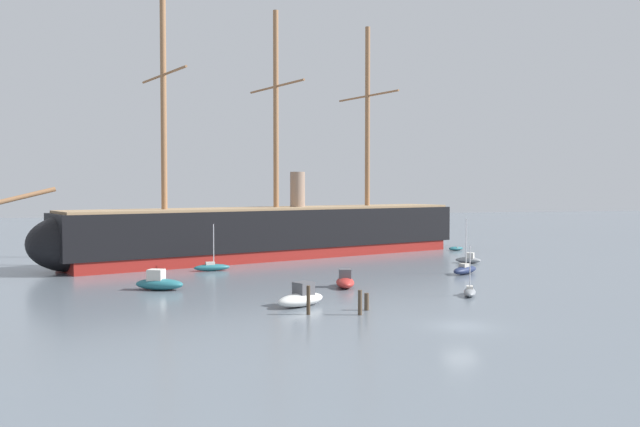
% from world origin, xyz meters
% --- Properties ---
extents(ground_plane, '(400.00, 400.00, 0.00)m').
position_xyz_m(ground_plane, '(0.00, 0.00, 0.00)').
color(ground_plane, slate).
extents(tall_ship, '(71.00, 28.50, 35.26)m').
position_xyz_m(tall_ship, '(-2.22, 49.70, 3.84)').
color(tall_ship, maroon).
rests_on(tall_ship, ground).
extents(motorboat_foreground_left, '(5.23, 4.04, 2.03)m').
position_xyz_m(motorboat_foreground_left, '(-8.92, 11.20, 0.71)').
color(motorboat_foreground_left, silver).
rests_on(motorboat_foreground_left, ground).
extents(sailboat_foreground_right, '(2.70, 3.65, 4.66)m').
position_xyz_m(sailboat_foreground_right, '(7.50, 11.89, 0.39)').
color(sailboat_foreground_right, gray).
rests_on(sailboat_foreground_right, ground).
extents(motorboat_near_centre, '(2.90, 4.67, 1.83)m').
position_xyz_m(motorboat_near_centre, '(-1.92, 20.11, 0.64)').
color(motorboat_near_centre, '#B22D28').
rests_on(motorboat_near_centre, ground).
extents(motorboat_mid_left, '(5.22, 3.92, 2.03)m').
position_xyz_m(motorboat_mid_left, '(-19.99, 23.85, 0.71)').
color(motorboat_mid_left, '#236670').
rests_on(motorboat_mid_left, ground).
extents(sailboat_mid_right, '(4.92, 4.01, 6.44)m').
position_xyz_m(sailboat_mid_right, '(14.83, 25.86, 0.54)').
color(sailboat_mid_right, '#1E284C').
rests_on(sailboat_mid_right, ground).
extents(sailboat_alongside_bow, '(4.42, 1.51, 5.68)m').
position_xyz_m(sailboat_alongside_bow, '(-13.07, 37.30, 0.48)').
color(sailboat_alongside_bow, '#236670').
rests_on(sailboat_alongside_bow, ground).
extents(motorboat_alongside_stern, '(3.47, 3.23, 1.41)m').
position_xyz_m(motorboat_alongside_stern, '(20.86, 35.68, 0.50)').
color(motorboat_alongside_stern, gray).
rests_on(motorboat_alongside_stern, ground).
extents(dinghy_far_left, '(2.70, 2.03, 0.59)m').
position_xyz_m(dinghy_far_left, '(-29.22, 54.21, 0.30)').
color(dinghy_far_left, orange).
rests_on(dinghy_far_left, ground).
extents(dinghy_far_right, '(2.77, 1.51, 0.62)m').
position_xyz_m(dinghy_far_right, '(27.98, 52.24, 0.31)').
color(dinghy_far_right, '#236670').
rests_on(dinghy_far_right, ground).
extents(motorboat_distant_centre, '(2.63, 3.65, 1.42)m').
position_xyz_m(motorboat_distant_centre, '(1.61, 62.07, 0.50)').
color(motorboat_distant_centre, silver).
rests_on(motorboat_distant_centre, ground).
extents(mooring_piling_nearest, '(0.33, 0.33, 1.98)m').
position_xyz_m(mooring_piling_nearest, '(-5.49, 6.14, 0.99)').
color(mooring_piling_nearest, '#4C3D2D').
rests_on(mooring_piling_nearest, ground).
extents(mooring_piling_left_pair, '(0.30, 0.30, 2.30)m').
position_xyz_m(mooring_piling_left_pair, '(-9.34, 7.49, 1.15)').
color(mooring_piling_left_pair, '#423323').
rests_on(mooring_piling_left_pair, ground).
extents(mooring_piling_right_pair, '(0.39, 0.39, 1.41)m').
position_xyz_m(mooring_piling_right_pair, '(-4.26, 7.89, 0.71)').
color(mooring_piling_right_pair, '#4C3D2D').
rests_on(mooring_piling_right_pair, ground).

